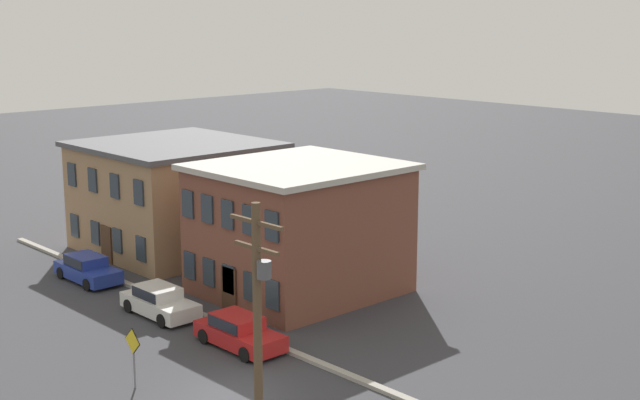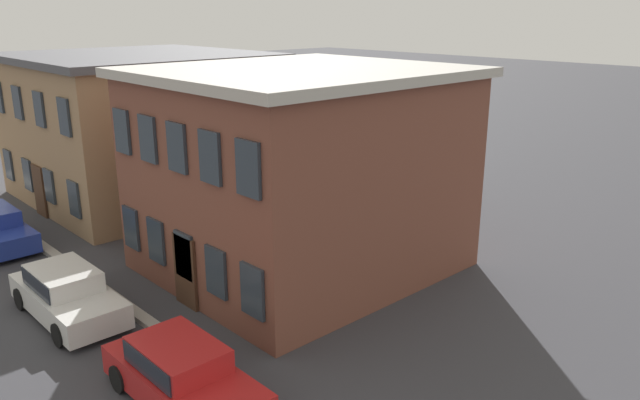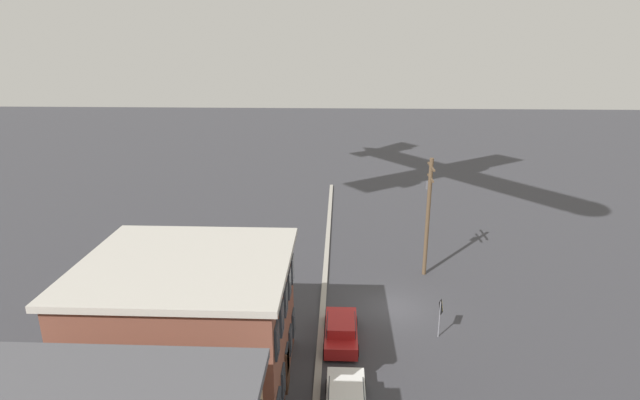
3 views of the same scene
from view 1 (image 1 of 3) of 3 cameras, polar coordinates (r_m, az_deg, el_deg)
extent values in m
plane|color=#38383D|center=(34.53, -5.62, -12.43)|extent=(200.00, 200.00, 0.00)
cube|color=#9E998E|center=(37.16, -0.02, -10.42)|extent=(56.00, 0.36, 0.16)
cube|color=#9E7A56|center=(54.86, -9.20, 0.11)|extent=(9.95, 9.61, 6.28)
cube|color=#4C4C51|center=(54.29, -9.31, 3.52)|extent=(10.45, 10.11, 0.30)
cube|color=#2D3842|center=(55.94, -15.42, -1.59)|extent=(0.90, 0.10, 1.40)
cube|color=#2D3842|center=(55.31, -15.60, 1.58)|extent=(0.90, 0.10, 1.40)
cube|color=#2D3842|center=(53.80, -14.19, -2.05)|extent=(0.90, 0.10, 1.40)
cube|color=#2D3842|center=(53.15, -14.36, 1.24)|extent=(0.90, 0.10, 1.40)
cube|color=#2D3842|center=(51.69, -12.85, -2.55)|extent=(0.90, 0.10, 1.40)
cube|color=#2D3842|center=(51.01, -13.01, 0.87)|extent=(0.90, 0.10, 1.40)
cube|color=#2D3842|center=(49.61, -11.39, -3.09)|extent=(0.90, 0.10, 1.40)
cube|color=#2D3842|center=(48.91, -11.54, 0.47)|extent=(0.90, 0.10, 1.40)
cube|color=#472D1E|center=(52.85, -13.50, -2.79)|extent=(1.10, 0.10, 2.20)
cube|color=brown|center=(45.66, -1.34, -2.03)|extent=(8.19, 9.00, 6.42)
cube|color=#B7B2A8|center=(44.97, -1.36, 2.14)|extent=(8.69, 9.50, 0.30)
cube|color=#2D3842|center=(45.85, -8.34, -4.17)|extent=(0.90, 0.10, 1.40)
cube|color=#2D3842|center=(45.08, -8.46, -0.24)|extent=(0.90, 0.10, 1.40)
cube|color=#2D3842|center=(44.56, -7.13, -4.61)|extent=(0.90, 0.10, 1.40)
cube|color=#2D3842|center=(43.77, -7.24, -0.57)|extent=(0.90, 0.10, 1.40)
cube|color=#2D3842|center=(43.30, -5.85, -5.07)|extent=(0.90, 0.10, 1.40)
cube|color=#2D3842|center=(42.48, -5.95, -0.92)|extent=(0.90, 0.10, 1.40)
cube|color=#2D3842|center=(42.06, -4.50, -5.56)|extent=(0.90, 0.10, 1.40)
cube|color=#2D3842|center=(41.21, -4.57, -1.29)|extent=(0.90, 0.10, 1.40)
cube|color=#2D3842|center=(40.85, -3.06, -6.07)|extent=(0.90, 0.10, 1.40)
cube|color=#2D3842|center=(39.98, -3.11, -1.69)|extent=(0.90, 0.10, 1.40)
cube|color=#472D1E|center=(43.45, -5.84, -5.71)|extent=(1.10, 0.10, 2.20)
cube|color=#233899|center=(49.64, -14.61, -4.48)|extent=(4.40, 1.80, 0.70)
cube|color=#233899|center=(49.64, -14.76, -3.74)|extent=(2.20, 1.51, 0.55)
cube|color=#1E232D|center=(49.64, -14.76, -3.74)|extent=(2.02, 1.58, 0.48)
cylinder|color=black|center=(48.86, -12.91, -4.90)|extent=(0.66, 0.22, 0.66)
cylinder|color=black|center=(48.08, -14.66, -5.27)|extent=(0.66, 0.22, 0.66)
cylinder|color=black|center=(51.31, -14.55, -4.18)|extent=(0.66, 0.22, 0.66)
cylinder|color=black|center=(50.56, -16.24, -4.51)|extent=(0.66, 0.22, 0.66)
cube|color=silver|center=(43.43, -10.18, -6.64)|extent=(4.40, 1.80, 0.70)
cube|color=silver|center=(43.40, -10.36, -5.79)|extent=(2.20, 1.51, 0.55)
cube|color=#1E232D|center=(43.40, -10.36, -5.79)|extent=(2.02, 1.58, 0.48)
cylinder|color=black|center=(42.79, -8.15, -7.14)|extent=(0.66, 0.22, 0.66)
cylinder|color=black|center=(41.90, -10.07, -7.62)|extent=(0.66, 0.22, 0.66)
cylinder|color=black|center=(45.09, -10.27, -6.21)|extent=(0.66, 0.22, 0.66)
cylinder|color=black|center=(44.25, -12.13, -6.64)|extent=(0.66, 0.22, 0.66)
cube|color=#B21E1E|center=(39.01, -5.15, -8.66)|extent=(4.40, 1.80, 0.70)
cube|color=#B21E1E|center=(38.95, -5.35, -7.72)|extent=(2.20, 1.51, 0.55)
cube|color=#1E232D|center=(38.95, -5.35, -7.72)|extent=(2.02, 1.58, 0.48)
cylinder|color=black|center=(38.53, -2.79, -9.21)|extent=(0.66, 0.22, 0.66)
cylinder|color=black|center=(37.53, -4.80, -9.83)|extent=(0.66, 0.22, 0.66)
cylinder|color=black|center=(40.65, -5.46, -8.10)|extent=(0.66, 0.22, 0.66)
cylinder|color=black|center=(39.70, -7.43, -8.64)|extent=(0.66, 0.22, 0.66)
cylinder|color=slate|center=(35.40, -11.82, -10.02)|extent=(0.08, 0.08, 2.26)
cube|color=yellow|center=(35.11, -11.91, -8.84)|extent=(0.98, 0.03, 0.98)
cube|color=black|center=(35.11, -11.90, -8.84)|extent=(1.06, 0.02, 1.06)
cylinder|color=brown|center=(27.73, -4.00, -8.95)|extent=(0.28, 0.28, 8.66)
cube|color=brown|center=(26.64, -4.12, -1.43)|extent=(2.40, 0.12, 0.12)
cube|color=brown|center=(26.83, -4.09, -3.09)|extent=(2.00, 0.12, 0.12)
cylinder|color=#515156|center=(26.73, -3.60, -4.48)|extent=(0.44, 0.44, 0.55)
camera|label=2|loc=(25.00, -1.05, -1.32)|focal=35.00mm
camera|label=3|loc=(58.13, -20.82, 13.11)|focal=28.00mm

